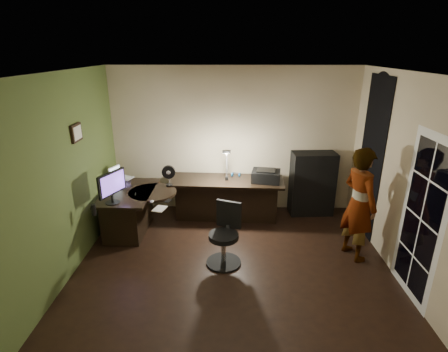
{
  "coord_description": "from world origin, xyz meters",
  "views": [
    {
      "loc": [
        -0.04,
        -4.32,
        2.96
      ],
      "look_at": [
        -0.15,
        1.05,
        1.0
      ],
      "focal_mm": 28.0,
      "sensor_mm": 36.0,
      "label": 1
    }
  ],
  "objects_px": {
    "cabinet": "(312,184)",
    "monitor": "(111,192)",
    "office_chair": "(224,236)",
    "desk_right": "(227,199)",
    "person": "(359,204)",
    "desk_left": "(131,211)"
  },
  "relations": [
    {
      "from": "cabinet",
      "to": "person",
      "type": "height_order",
      "value": "person"
    },
    {
      "from": "cabinet",
      "to": "monitor",
      "type": "distance_m",
      "value": 3.57
    },
    {
      "from": "cabinet",
      "to": "monitor",
      "type": "height_order",
      "value": "cabinet"
    },
    {
      "from": "cabinet",
      "to": "office_chair",
      "type": "xyz_separation_m",
      "value": [
        -1.61,
        -1.73,
        -0.14
      ]
    },
    {
      "from": "desk_right",
      "to": "cabinet",
      "type": "distance_m",
      "value": 1.63
    },
    {
      "from": "cabinet",
      "to": "monitor",
      "type": "relative_size",
      "value": 2.14
    },
    {
      "from": "desk_right",
      "to": "cabinet",
      "type": "height_order",
      "value": "cabinet"
    },
    {
      "from": "desk_left",
      "to": "office_chair",
      "type": "xyz_separation_m",
      "value": [
        1.6,
        -0.94,
        0.09
      ]
    },
    {
      "from": "desk_right",
      "to": "monitor",
      "type": "relative_size",
      "value": 3.63
    },
    {
      "from": "desk_right",
      "to": "person",
      "type": "height_order",
      "value": "person"
    },
    {
      "from": "desk_left",
      "to": "cabinet",
      "type": "xyz_separation_m",
      "value": [
        3.21,
        0.79,
        0.23
      ]
    },
    {
      "from": "monitor",
      "to": "cabinet",
      "type": "bearing_deg",
      "value": 43.92
    },
    {
      "from": "office_chair",
      "to": "person",
      "type": "relative_size",
      "value": 0.54
    },
    {
      "from": "office_chair",
      "to": "person",
      "type": "distance_m",
      "value": 2.01
    },
    {
      "from": "desk_left",
      "to": "person",
      "type": "relative_size",
      "value": 0.75
    },
    {
      "from": "desk_left",
      "to": "person",
      "type": "distance_m",
      "value": 3.64
    },
    {
      "from": "cabinet",
      "to": "desk_right",
      "type": "bearing_deg",
      "value": -174.56
    },
    {
      "from": "office_chair",
      "to": "cabinet",
      "type": "bearing_deg",
      "value": 67.48
    },
    {
      "from": "desk_right",
      "to": "person",
      "type": "xyz_separation_m",
      "value": [
        1.93,
        -1.21,
        0.47
      ]
    },
    {
      "from": "desk_right",
      "to": "desk_left",
      "type": "bearing_deg",
      "value": -159.09
    },
    {
      "from": "monitor",
      "to": "person",
      "type": "relative_size",
      "value": 0.33
    },
    {
      "from": "monitor",
      "to": "office_chair",
      "type": "distance_m",
      "value": 1.84
    }
  ]
}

